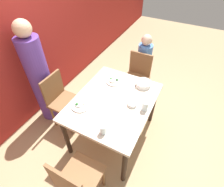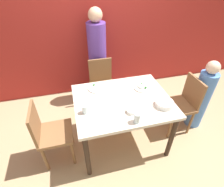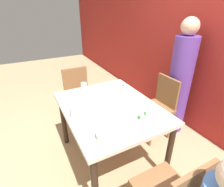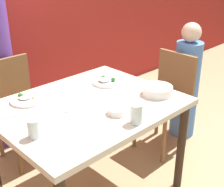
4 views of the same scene
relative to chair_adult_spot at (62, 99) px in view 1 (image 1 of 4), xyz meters
name	(u,v)px [view 1 (image 1 of 4)]	position (x,y,z in m)	size (l,w,h in m)	color
ground_plane	(113,134)	(0.10, -0.81, -0.49)	(10.00, 10.00, 0.00)	tan
wall_back	(16,32)	(0.10, 0.61, 0.86)	(10.00, 0.06, 2.70)	#A82823
dining_table	(113,105)	(0.10, -0.81, 0.18)	(1.18, 0.94, 0.76)	beige
chair_adult_spot	(62,99)	(0.00, 0.00, 0.00)	(0.40, 0.40, 0.87)	brown
chair_child_spot	(137,76)	(1.02, -0.78, 0.00)	(0.40, 0.40, 0.87)	brown
chair_empty_left	(77,179)	(-0.83, -0.87, 0.00)	(0.40, 0.40, 0.87)	brown
person_adult	(40,79)	(0.00, 0.33, 0.26)	(0.30, 0.30, 1.60)	#5B3893
person_child	(143,66)	(1.32, -0.78, 0.03)	(0.24, 0.24, 1.11)	#5184D1
bowl_curry	(143,84)	(0.54, -1.04, 0.30)	(0.21, 0.21, 0.06)	white
plate_rice_adult	(80,105)	(-0.17, -0.50, 0.28)	(0.23, 0.23, 0.06)	white
plate_rice_child	(113,81)	(0.42, -0.64, 0.28)	(0.21, 0.21, 0.05)	white
bowl_rice_small	(132,104)	(0.13, -1.04, 0.29)	(0.12, 0.12, 0.04)	white
glass_water_tall	(103,129)	(-0.37, -0.92, 0.32)	(0.07, 0.07, 0.11)	silver
glass_water_short	(145,106)	(0.13, -1.20, 0.33)	(0.07, 0.07, 0.12)	silver
fork_steel	(80,121)	(-0.36, -0.62, 0.27)	(0.17, 0.09, 0.01)	silver
spoon_steel	(112,106)	(0.00, -0.83, 0.27)	(0.18, 0.06, 0.01)	silver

